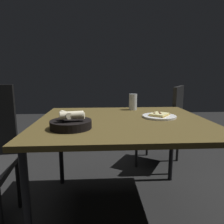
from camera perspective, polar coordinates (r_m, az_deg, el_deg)
name	(u,v)px	position (r m, az deg, el deg)	size (l,w,h in m)	color
ground	(122,212)	(1.75, 2.74, -25.85)	(8.00, 8.00, 0.00)	black
dining_table	(123,127)	(1.46, 2.97, -4.14)	(1.18, 1.03, 0.73)	#50421F
pizza_plate	(159,116)	(1.55, 12.94, -1.06)	(0.24, 0.24, 0.04)	white
bread_basket	(71,123)	(1.22, -11.23, -2.97)	(0.24, 0.24, 0.11)	black
beer_glass	(133,103)	(1.83, 5.81, 2.53)	(0.07, 0.07, 0.14)	silver
chair_far	(167,122)	(2.37, 14.87, -2.79)	(0.60, 0.60, 0.91)	black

